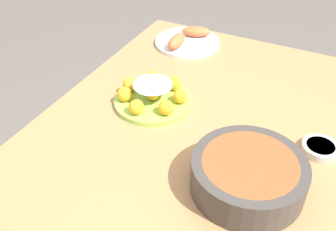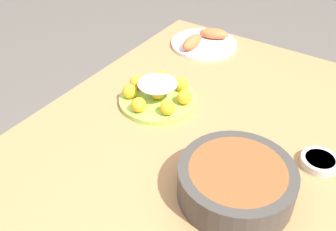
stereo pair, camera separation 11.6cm
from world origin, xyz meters
The scene contains 5 objects.
dining_table centered at (0.00, 0.00, 0.64)m, with size 1.50×0.96×0.72m.
cake_plate centered at (-0.17, -0.19, 0.75)m, with size 0.25×0.25×0.08m.
serving_bowl centered at (0.05, 0.19, 0.77)m, with size 0.28×0.28×0.09m.
sauce_bowl centered at (-0.17, 0.33, 0.73)m, with size 0.10×0.10×0.02m.
seafood_platter centered at (-0.59, -0.26, 0.74)m, with size 0.26×0.26×0.06m.
Camera 2 is at (0.68, 0.41, 1.47)m, focal length 42.00 mm.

